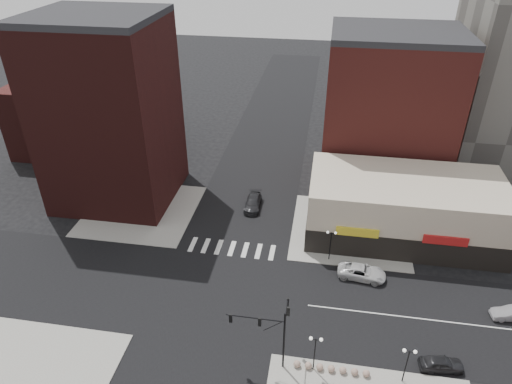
# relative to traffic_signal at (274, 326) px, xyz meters

# --- Properties ---
(ground) EXTENTS (240.00, 240.00, 0.00)m
(ground) POSITION_rel_traffic_signal_xyz_m (-7.24, 7.83, -4.96)
(ground) COLOR black
(ground) RESTS_ON ground
(road_ew) EXTENTS (200.00, 14.00, 0.02)m
(road_ew) POSITION_rel_traffic_signal_xyz_m (-7.24, 7.83, -4.95)
(road_ew) COLOR black
(road_ew) RESTS_ON ground
(road_ns) EXTENTS (14.00, 200.00, 0.02)m
(road_ns) POSITION_rel_traffic_signal_xyz_m (-7.24, 7.83, -4.95)
(road_ns) COLOR black
(road_ns) RESTS_ON ground
(sidewalk_nw) EXTENTS (15.00, 15.00, 0.12)m
(sidewalk_nw) POSITION_rel_traffic_signal_xyz_m (-21.74, 22.33, -4.90)
(sidewalk_nw) COLOR gray
(sidewalk_nw) RESTS_ON ground
(sidewalk_ne) EXTENTS (15.00, 15.00, 0.12)m
(sidewalk_ne) POSITION_rel_traffic_signal_xyz_m (7.26, 22.33, -4.90)
(sidewalk_ne) COLOR gray
(sidewalk_ne) RESTS_ON ground
(building_nw) EXTENTS (16.00, 15.00, 25.00)m
(building_nw) POSITION_rel_traffic_signal_xyz_m (-26.24, 26.33, 7.54)
(building_nw) COLOR #351211
(building_nw) RESTS_ON ground
(building_nw_low) EXTENTS (20.00, 18.00, 12.00)m
(building_nw_low) POSITION_rel_traffic_signal_xyz_m (-39.24, 41.83, 1.04)
(building_nw_low) COLOR #351211
(building_nw_low) RESTS_ON ground
(building_ne_midrise) EXTENTS (18.00, 15.00, 22.00)m
(building_ne_midrise) POSITION_rel_traffic_signal_xyz_m (11.76, 37.33, 6.04)
(building_ne_midrise) COLOR maroon
(building_ne_midrise) RESTS_ON ground
(building_ne_row) EXTENTS (24.20, 12.20, 8.00)m
(building_ne_row) POSITION_rel_traffic_signal_xyz_m (13.76, 22.83, -1.66)
(building_ne_row) COLOR #C2B29A
(building_ne_row) RESTS_ON ground
(traffic_signal) EXTENTS (5.59, 3.09, 7.77)m
(traffic_signal) POSITION_rel_traffic_signal_xyz_m (0.00, 0.00, 0.00)
(traffic_signal) COLOR black
(traffic_signal) RESTS_ON ground
(street_lamp_se_a) EXTENTS (1.22, 0.32, 4.16)m
(street_lamp_se_a) POSITION_rel_traffic_signal_xyz_m (3.76, -0.17, -1.67)
(street_lamp_se_a) COLOR black
(street_lamp_se_a) RESTS_ON sidewalk_se
(street_lamp_se_b) EXTENTS (1.22, 0.32, 4.16)m
(street_lamp_se_b) POSITION_rel_traffic_signal_xyz_m (11.76, -0.17, -1.67)
(street_lamp_se_b) COLOR black
(street_lamp_se_b) RESTS_ON sidewalk_se
(street_lamp_ne) EXTENTS (1.22, 0.32, 4.16)m
(street_lamp_ne) POSITION_rel_traffic_signal_xyz_m (4.76, 15.83, -1.67)
(street_lamp_ne) COLOR black
(street_lamp_ne) RESTS_ON sidewalk_ne
(bollard_row) EXTENTS (6.96, 0.66, 0.66)m
(bollard_row) POSITION_rel_traffic_signal_xyz_m (5.41, -0.17, -4.51)
(bollard_row) COLOR #A0826E
(bollard_row) RESTS_ON sidewalk_se
(white_suv) EXTENTS (5.75, 3.12, 1.53)m
(white_suv) POSITION_rel_traffic_signal_xyz_m (8.55, 13.33, -4.20)
(white_suv) COLOR silver
(white_suv) RESTS_ON ground
(dark_sedan_east) EXTENTS (4.20, 2.09, 1.37)m
(dark_sedan_east) POSITION_rel_traffic_signal_xyz_m (15.41, 1.83, -4.27)
(dark_sedan_east) COLOR black
(dark_sedan_east) RESTS_ON ground
(silver_sedan) EXTENTS (4.19, 1.91, 1.33)m
(silver_sedan) POSITION_rel_traffic_signal_xyz_m (23.70, 9.44, -4.30)
(silver_sedan) COLOR #939498
(silver_sedan) RESTS_ON ground
(dark_sedan_north) EXTENTS (2.22, 5.27, 1.52)m
(dark_sedan_north) POSITION_rel_traffic_signal_xyz_m (-6.27, 25.74, -4.20)
(dark_sedan_north) COLOR black
(dark_sedan_north) RESTS_ON ground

